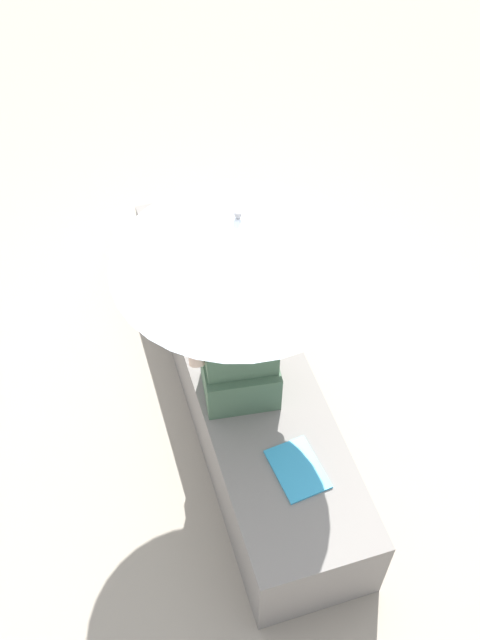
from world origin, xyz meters
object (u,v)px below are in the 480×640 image
object	(u,v)px
person_seated	(240,339)
handbag_black	(222,282)
magazine	(298,469)
parasol	(238,240)

from	to	relation	value
person_seated	handbag_black	world-z (taller)	person_seated
person_seated	magazine	distance (m)	0.62
handbag_black	magazine	bearing A→B (deg)	2.09
parasol	magazine	bearing A→B (deg)	16.10
magazine	person_seated	bearing A→B (deg)	-172.86
person_seated	handbag_black	distance (m)	0.62
person_seated	parasol	bearing A→B (deg)	-33.58
parasol	handbag_black	size ratio (longest dim) A/B	3.55
person_seated	magazine	xyz separation A→B (m)	(0.48, 0.12, -0.38)
person_seated	magazine	bearing A→B (deg)	13.61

